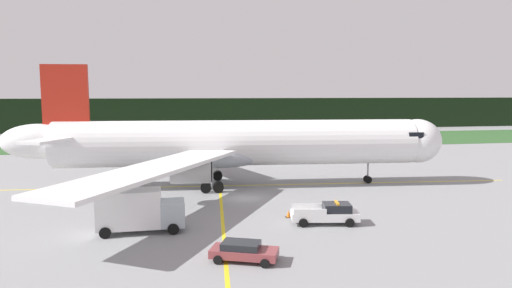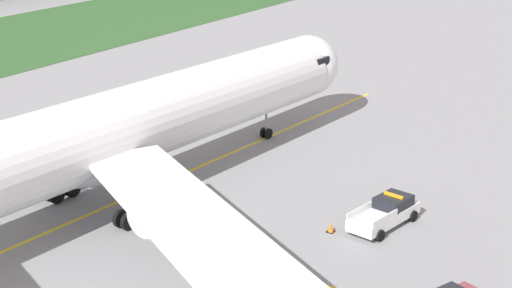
% 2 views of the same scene
% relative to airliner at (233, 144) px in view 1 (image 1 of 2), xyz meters
% --- Properties ---
extents(ground, '(320.00, 320.00, 0.00)m').
position_rel_airliner_xyz_m(ground, '(0.16, -6.56, -5.08)').
color(ground, gray).
extents(grass_verge, '(320.00, 30.84, 0.04)m').
position_rel_airliner_xyz_m(grass_verge, '(0.16, 49.73, -5.06)').
color(grass_verge, '#2E5629').
rests_on(grass_verge, ground).
extents(distant_tree_line, '(288.00, 4.23, 9.53)m').
position_rel_airliner_xyz_m(distant_tree_line, '(0.16, 81.23, -0.31)').
color(distant_tree_line, black).
rests_on(distant_tree_line, ground).
extents(taxiway_centerline_main, '(67.96, 6.54, 0.01)m').
position_rel_airliner_xyz_m(taxiway_centerline_main, '(0.61, -0.06, -5.07)').
color(taxiway_centerline_main, yellow).
rests_on(taxiway_centerline_main, ground).
extents(taxiway_centerline_spur, '(3.92, 39.44, 0.01)m').
position_rel_airliner_xyz_m(taxiway_centerline_spur, '(-3.65, -22.18, -5.07)').
color(taxiway_centerline_spur, yellow).
rests_on(taxiway_centerline_spur, ground).
extents(airliner, '(52.90, 52.30, 14.42)m').
position_rel_airliner_xyz_m(airliner, '(0.00, 0.00, 0.00)').
color(airliner, white).
rests_on(airliner, ground).
extents(ops_pickup_truck, '(6.00, 3.05, 1.94)m').
position_rel_airliner_xyz_m(ops_pickup_truck, '(5.79, -17.24, -4.17)').
color(ops_pickup_truck, silver).
rests_on(ops_pickup_truck, ground).
extents(catering_truck, '(6.87, 2.68, 3.63)m').
position_rel_airliner_xyz_m(catering_truck, '(-9.99, -16.56, -3.24)').
color(catering_truck, '#A6B5BF').
rests_on(catering_truck, ground).
extents(staff_car, '(4.84, 3.39, 1.30)m').
position_rel_airliner_xyz_m(staff_car, '(-2.66, -24.30, -4.37)').
color(staff_car, brown).
rests_on(staff_car, ground).
extents(apron_cone, '(0.51, 0.51, 0.64)m').
position_rel_airliner_xyz_m(apron_cone, '(3.03, -14.68, -4.76)').
color(apron_cone, black).
rests_on(apron_cone, ground).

